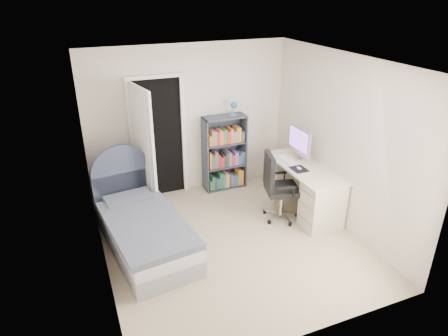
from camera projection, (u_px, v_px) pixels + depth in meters
name	position (u px, v px, depth m)	size (l,w,h in m)	color
room_shell	(232.00, 161.00, 5.11)	(3.50, 3.70, 2.60)	tan
door	(149.00, 145.00, 6.22)	(0.92, 0.82, 2.06)	black
bed	(143.00, 229.00, 5.45)	(1.14, 2.04, 1.20)	gray
nightstand	(128.00, 183.00, 6.42)	(0.41, 0.41, 0.60)	tan
floor_lamp	(150.00, 168.00, 6.49)	(0.21, 0.21, 1.44)	silver
bookcase	(225.00, 156.00, 6.93)	(0.73, 0.31, 1.56)	#3D4353
desk	(302.00, 186.00, 6.30)	(0.62, 1.55, 1.27)	beige
office_chair	(277.00, 184.00, 5.97)	(0.59, 0.61, 1.08)	silver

